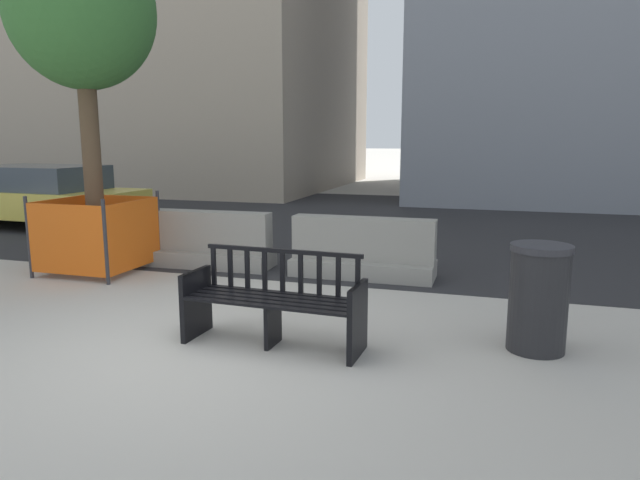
{
  "coord_description": "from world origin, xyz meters",
  "views": [
    {
      "loc": [
        2.69,
        -4.34,
        1.92
      ],
      "look_at": [
        0.77,
        1.91,
        0.75
      ],
      "focal_mm": 32.0,
      "sensor_mm": 36.0,
      "label": 1
    }
  ],
  "objects_px": {
    "street_bench": "(274,304)",
    "jersey_barrier_left": "(207,244)",
    "jersey_barrier_centre": "(363,253)",
    "construction_fence": "(97,233)",
    "car_taxi_near": "(36,195)",
    "street_tree": "(82,14)",
    "trash_bin": "(538,298)"
  },
  "relations": [
    {
      "from": "jersey_barrier_centre",
      "to": "street_bench",
      "type": "bearing_deg",
      "value": -93.98
    },
    {
      "from": "construction_fence",
      "to": "car_taxi_near",
      "type": "height_order",
      "value": "car_taxi_near"
    },
    {
      "from": "jersey_barrier_centre",
      "to": "street_tree",
      "type": "relative_size",
      "value": 0.43
    },
    {
      "from": "street_bench",
      "to": "jersey_barrier_left",
      "type": "relative_size",
      "value": 0.85
    },
    {
      "from": "construction_fence",
      "to": "jersey_barrier_left",
      "type": "bearing_deg",
      "value": 29.89
    },
    {
      "from": "jersey_barrier_centre",
      "to": "construction_fence",
      "type": "xyz_separation_m",
      "value": [
        -3.76,
        -0.81,
        0.23
      ]
    },
    {
      "from": "street_tree",
      "to": "construction_fence",
      "type": "height_order",
      "value": "street_tree"
    },
    {
      "from": "jersey_barrier_centre",
      "to": "jersey_barrier_left",
      "type": "distance_m",
      "value": 2.41
    },
    {
      "from": "construction_fence",
      "to": "trash_bin",
      "type": "height_order",
      "value": "construction_fence"
    },
    {
      "from": "jersey_barrier_left",
      "to": "trash_bin",
      "type": "height_order",
      "value": "trash_bin"
    },
    {
      "from": "car_taxi_near",
      "to": "trash_bin",
      "type": "xyz_separation_m",
      "value": [
        10.03,
        -4.72,
        -0.19
      ]
    },
    {
      "from": "car_taxi_near",
      "to": "trash_bin",
      "type": "bearing_deg",
      "value": -25.18
    },
    {
      "from": "street_bench",
      "to": "car_taxi_near",
      "type": "height_order",
      "value": "car_taxi_near"
    },
    {
      "from": "street_bench",
      "to": "trash_bin",
      "type": "bearing_deg",
      "value": 13.71
    },
    {
      "from": "street_tree",
      "to": "trash_bin",
      "type": "distance_m",
      "value": 6.83
    },
    {
      "from": "street_tree",
      "to": "construction_fence",
      "type": "bearing_deg",
      "value": 0.0
    },
    {
      "from": "car_taxi_near",
      "to": "trash_bin",
      "type": "relative_size",
      "value": 4.92
    },
    {
      "from": "street_bench",
      "to": "street_tree",
      "type": "distance_m",
      "value": 5.2
    },
    {
      "from": "street_tree",
      "to": "jersey_barrier_centre",
      "type": "bearing_deg",
      "value": 12.08
    },
    {
      "from": "street_bench",
      "to": "street_tree",
      "type": "xyz_separation_m",
      "value": [
        -3.56,
        2.06,
        3.18
      ]
    },
    {
      "from": "jersey_barrier_left",
      "to": "car_taxi_near",
      "type": "relative_size",
      "value": 0.42
    },
    {
      "from": "street_bench",
      "to": "trash_bin",
      "type": "xyz_separation_m",
      "value": [
        2.35,
        0.57,
        0.1
      ]
    },
    {
      "from": "street_tree",
      "to": "construction_fence",
      "type": "xyz_separation_m",
      "value": [
        0.0,
        0.0,
        -3.01
      ]
    },
    {
      "from": "jersey_barrier_left",
      "to": "construction_fence",
      "type": "height_order",
      "value": "construction_fence"
    },
    {
      "from": "jersey_barrier_centre",
      "to": "jersey_barrier_left",
      "type": "bearing_deg",
      "value": -179.38
    },
    {
      "from": "car_taxi_near",
      "to": "trash_bin",
      "type": "distance_m",
      "value": 11.08
    },
    {
      "from": "street_bench",
      "to": "construction_fence",
      "type": "bearing_deg",
      "value": 150.02
    },
    {
      "from": "street_tree",
      "to": "trash_bin",
      "type": "height_order",
      "value": "street_tree"
    },
    {
      "from": "street_bench",
      "to": "trash_bin",
      "type": "height_order",
      "value": "trash_bin"
    },
    {
      "from": "jersey_barrier_left",
      "to": "trash_bin",
      "type": "xyz_separation_m",
      "value": [
        4.56,
        -2.26,
        0.16
      ]
    },
    {
      "from": "jersey_barrier_left",
      "to": "construction_fence",
      "type": "xyz_separation_m",
      "value": [
        -1.36,
        -0.78,
        0.23
      ]
    },
    {
      "from": "jersey_barrier_centre",
      "to": "trash_bin",
      "type": "bearing_deg",
      "value": -46.8
    }
  ]
}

